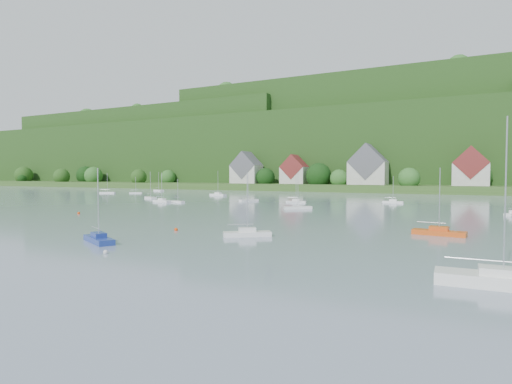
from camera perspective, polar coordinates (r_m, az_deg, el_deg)
far_shore_strip at (r=201.71m, az=14.40°, el=0.66°), size 600.00×60.00×3.00m
forested_ridge at (r=269.39m, az=17.67°, el=5.60°), size 620.00×181.22×69.89m
village_building_0 at (r=208.49m, az=-1.33°, el=2.99°), size 14.00×10.40×16.00m
village_building_1 at (r=199.81m, az=5.29°, el=2.79°), size 12.00×9.36×14.00m
village_building_2 at (r=188.87m, az=15.13°, el=3.20°), size 16.00×11.44×18.00m
village_building_3 at (r=182.98m, az=27.37°, el=2.78°), size 13.00×10.40×15.50m
near_sailboat_1 at (r=48.57m, az=-20.79°, el=-5.98°), size 6.12×4.17×8.09m
near_sailboat_3 at (r=49.82m, az=-1.21°, el=-5.63°), size 5.52×4.66×7.67m
near_sailboat_4 at (r=32.04m, az=30.83°, el=-10.30°), size 8.32×2.52×11.16m
near_sailboat_5 at (r=55.37m, az=23.83°, el=-5.01°), size 6.27×2.52×8.23m
mooring_buoy_1 at (r=41.68m, az=-19.95°, el=-7.95°), size 0.46×0.46×0.46m
mooring_buoy_2 at (r=55.95m, az=-10.93°, el=-5.23°), size 0.49×0.49×0.49m
mooring_buoy_3 at (r=84.87m, az=-23.17°, el=-2.78°), size 0.49×0.49×0.49m
far_sailboat_cluster at (r=120.64m, az=8.43°, el=-0.95°), size 183.12×66.28×8.71m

